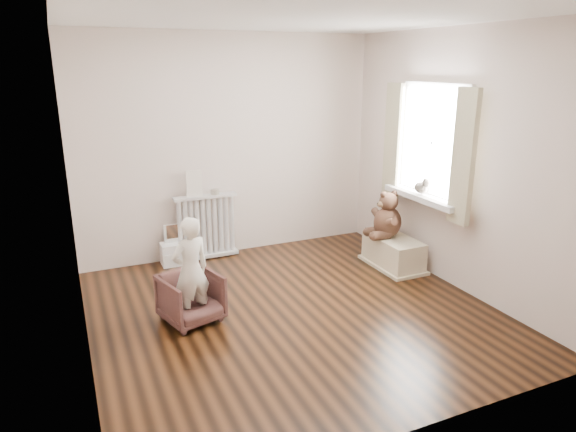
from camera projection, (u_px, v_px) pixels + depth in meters
name	position (u px, v px, depth m)	size (l,w,h in m)	color
floor	(293.00, 311.00, 4.84)	(3.60, 3.60, 0.01)	black
ceiling	(294.00, 17.00, 4.10)	(3.60, 3.60, 0.01)	white
back_wall	(230.00, 147.00, 6.04)	(3.60, 0.02, 2.60)	beige
front_wall	(426.00, 238.00, 2.89)	(3.60, 0.02, 2.60)	beige
left_wall	(71.00, 198.00, 3.76)	(0.02, 3.60, 2.60)	beige
right_wall	(455.00, 161.00, 5.17)	(0.02, 3.60, 2.60)	beige
window	(434.00, 143.00, 5.38)	(0.03, 0.90, 1.10)	white
window_sill	(423.00, 197.00, 5.51)	(0.22, 1.10, 0.06)	silver
curtain_left	(464.00, 158.00, 4.85)	(0.06, 0.26, 1.30)	#C0B992
curtain_right	(393.00, 142.00, 5.85)	(0.06, 0.26, 1.30)	#C0B992
radiator	(206.00, 227.00, 6.06)	(0.74, 0.14, 0.78)	silver
paper_doll	(194.00, 183.00, 5.86)	(0.18, 0.02, 0.30)	beige
tin_a	(215.00, 192.00, 5.99)	(0.10, 0.10, 0.06)	#A59E8C
toy_vanity	(174.00, 242.00, 5.91)	(0.30, 0.21, 0.47)	silver
armchair	(191.00, 298.00, 4.61)	(0.48, 0.49, 0.45)	#4E2D28
child	(191.00, 271.00, 4.48)	(0.36, 0.23, 0.98)	white
toy_bench	(393.00, 250.00, 5.86)	(0.39, 0.73, 0.34)	beige
teddy_bear	(388.00, 209.00, 5.79)	(0.43, 0.33, 0.52)	#3A2317
plush_cat	(422.00, 185.00, 5.48)	(0.14, 0.22, 0.19)	#655C54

